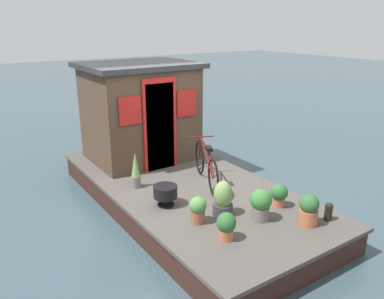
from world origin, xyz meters
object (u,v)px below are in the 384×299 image
(bicycle, at_px, (206,165))
(potted_plant_thyme, at_px, (261,204))
(potted_plant_fern, at_px, (136,171))
(potted_plant_geranium, at_px, (309,210))
(mooring_bollard, at_px, (329,211))
(potted_plant_succulent, at_px, (198,209))
(charcoal_grill, at_px, (165,192))
(potted_plant_mint, at_px, (226,225))
(potted_plant_lavender, at_px, (279,194))
(potted_plant_ivy, at_px, (223,199))
(houseboat_cabin, at_px, (140,111))

(bicycle, xyz_separation_m, potted_plant_thyme, (-1.53, 0.13, -0.10))
(bicycle, distance_m, potted_plant_fern, 1.25)
(potted_plant_fern, distance_m, potted_plant_geranium, 2.96)
(bicycle, distance_m, mooring_bollard, 2.22)
(potted_plant_succulent, bearing_deg, charcoal_grill, 8.26)
(potted_plant_succulent, distance_m, potted_plant_geranium, 1.58)
(potted_plant_geranium, bearing_deg, charcoal_grill, 39.59)
(bicycle, bearing_deg, potted_plant_mint, 152.26)
(potted_plant_mint, distance_m, mooring_bollard, 1.64)
(bicycle, distance_m, potted_plant_lavender, 1.45)
(charcoal_grill, bearing_deg, potted_plant_ivy, -143.08)
(houseboat_cabin, bearing_deg, potted_plant_mint, 170.76)
(charcoal_grill, bearing_deg, houseboat_cabin, -18.14)
(potted_plant_thyme, relative_size, mooring_bollard, 1.74)
(houseboat_cabin, xyz_separation_m, potted_plant_fern, (-1.38, 0.82, -0.71))
(potted_plant_succulent, distance_m, potted_plant_ivy, 0.46)
(potted_plant_succulent, relative_size, potted_plant_fern, 0.62)
(potted_plant_fern, relative_size, potted_plant_ivy, 1.19)
(potted_plant_fern, bearing_deg, potted_plant_mint, -174.11)
(bicycle, height_order, potted_plant_ivy, bicycle)
(potted_plant_mint, bearing_deg, potted_plant_thyme, -79.09)
(potted_plant_fern, height_order, potted_plant_ivy, potted_plant_fern)
(potted_plant_geranium, bearing_deg, potted_plant_mint, 74.35)
(potted_plant_fern, bearing_deg, mooring_bollard, -145.78)
(potted_plant_fern, bearing_deg, bicycle, -116.56)
(potted_plant_fern, relative_size, potted_plant_mint, 1.66)
(bicycle, distance_m, charcoal_grill, 1.11)
(potted_plant_ivy, bearing_deg, potted_plant_succulent, 89.31)
(bicycle, relative_size, potted_plant_lavender, 4.18)
(charcoal_grill, bearing_deg, potted_plant_mint, -173.18)
(potted_plant_ivy, height_order, potted_plant_thyme, potted_plant_ivy)
(potted_plant_succulent, height_order, potted_plant_mint, potted_plant_succulent)
(potted_plant_thyme, bearing_deg, potted_plant_succulent, 61.29)
(mooring_bollard, bearing_deg, bicycle, 18.29)
(bicycle, distance_m, potted_plant_thyme, 1.54)
(mooring_bollard, bearing_deg, potted_plant_ivy, 49.38)
(houseboat_cabin, distance_m, potted_plant_succulent, 3.19)
(potted_plant_mint, distance_m, potted_plant_geranium, 1.27)
(potted_plant_fern, height_order, potted_plant_geranium, potted_plant_fern)
(potted_plant_succulent, bearing_deg, potted_plant_fern, 6.20)
(bicycle, bearing_deg, potted_plant_geranium, -170.36)
(houseboat_cabin, relative_size, potted_plant_thyme, 4.67)
(potted_plant_mint, height_order, potted_plant_geranium, potted_plant_geranium)
(potted_plant_geranium, xyz_separation_m, mooring_bollard, (-0.08, -0.35, -0.09))
(houseboat_cabin, xyz_separation_m, bicycle, (-1.93, -0.30, -0.65))
(potted_plant_lavender, distance_m, potted_plant_ivy, 0.95)
(potted_plant_fern, xyz_separation_m, charcoal_grill, (-0.90, -0.07, -0.08))
(mooring_bollard, bearing_deg, potted_plant_succulent, 58.12)
(potted_plant_ivy, relative_size, potted_plant_geranium, 1.16)
(potted_plant_ivy, bearing_deg, bicycle, -23.68)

